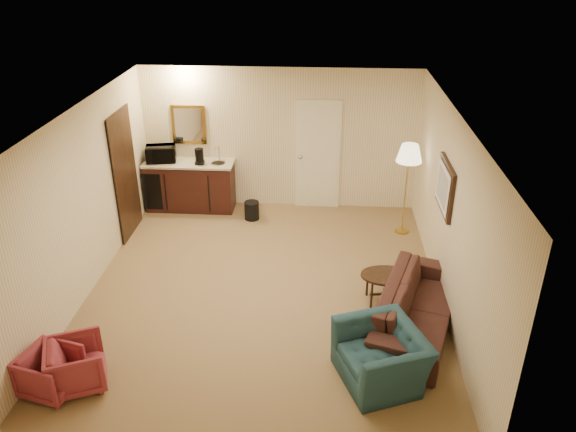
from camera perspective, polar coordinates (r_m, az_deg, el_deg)
name	(u,v)px	position (r m, az deg, el deg)	size (l,w,h in m)	color
ground	(264,292)	(8.18, -2.48, -7.72)	(6.00, 6.00, 0.00)	#9A754E
room_walls	(260,161)	(8.07, -2.82, 5.57)	(5.02, 6.01, 2.61)	beige
wetbar_cabinet	(190,185)	(10.59, -9.88, 3.09)	(1.64, 0.58, 0.92)	#331310
sofa	(418,300)	(7.45, 13.10, -8.32)	(2.17, 0.64, 0.85)	black
teal_armchair	(382,348)	(6.59, 9.51, -13.13)	(0.99, 0.64, 0.86)	#1D3F49
rose_chair_near	(76,363)	(6.92, -20.74, -13.80)	(0.61, 0.57, 0.62)	#9A3239
rose_chair_far	(50,370)	(6.96, -22.99, -14.22)	(0.56, 0.53, 0.58)	#9A3239
coffee_table	(387,288)	(8.00, 10.00, -7.18)	(0.75, 0.51, 0.43)	#331F11
floor_lamp	(406,189)	(9.62, 11.88, 2.65)	(0.42, 0.42, 1.60)	#B8973D
waste_bin	(252,210)	(10.16, -3.70, 0.57)	(0.27, 0.27, 0.33)	black
microwave	(161,152)	(10.50, -12.81, 6.35)	(0.53, 0.29, 0.36)	black
coffee_maker	(199,156)	(10.25, -8.99, 6.00)	(0.16, 0.16, 0.29)	black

